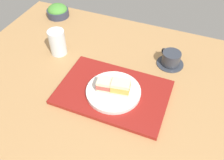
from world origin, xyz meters
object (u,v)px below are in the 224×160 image
object	(u,v)px
coffee_cup	(171,59)
drinking_glass	(57,42)
sandwich_near	(106,85)
sandwich_plate	(113,92)
salad_bowl	(58,11)
sandwich_far	(121,87)

from	to	relation	value
coffee_cup	drinking_glass	bearing A→B (deg)	-167.04
drinking_glass	sandwich_near	bearing A→B (deg)	-27.07
sandwich_plate	drinking_glass	world-z (taller)	drinking_glass
sandwich_near	salad_bowl	bearing A→B (deg)	137.56
coffee_cup	drinking_glass	xyz separation A→B (cm)	(-50.43, -11.60, 3.06)
sandwich_far	salad_bowl	world-z (taller)	sandwich_far
sandwich_plate	sandwich_near	world-z (taller)	sandwich_near
sandwich_plate	sandwich_far	xyz separation A→B (cm)	(2.79, 0.32, 3.43)
sandwich_near	coffee_cup	size ratio (longest dim) A/B	0.66
coffee_cup	drinking_glass	world-z (taller)	drinking_glass
sandwich_plate	sandwich_far	distance (cm)	4.43
sandwich_far	coffee_cup	distance (cm)	30.32
salad_bowl	coffee_cup	distance (cm)	69.89
sandwich_near	drinking_glass	world-z (taller)	drinking_glass
sandwich_plate	drinking_glass	xyz separation A→B (cm)	(-33.82, 15.54, 3.59)
sandwich_plate	drinking_glass	distance (cm)	37.39
sandwich_plate	salad_bowl	world-z (taller)	salad_bowl
sandwich_plate	drinking_glass	bearing A→B (deg)	155.32
sandwich_plate	salad_bowl	distance (cm)	67.51
drinking_glass	coffee_cup	bearing A→B (deg)	12.96
sandwich_plate	coffee_cup	world-z (taller)	coffee_cup
sandwich_far	sandwich_near	bearing A→B (deg)	-173.51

